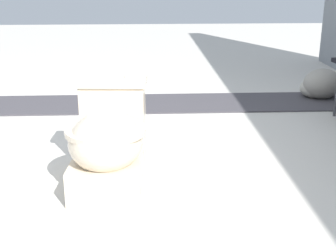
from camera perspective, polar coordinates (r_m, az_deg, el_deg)
The scene contains 5 objects.
ground_plane at distance 2.72m, azimuth -9.49°, elevation -4.43°, with size 14.00×14.00×0.00m, color beige.
gravel_strip at distance 3.84m, azimuth -0.14°, elevation 2.80°, with size 0.56×8.00×0.01m, color #423F44.
toilet at distance 2.39m, azimuth -7.21°, elevation -1.95°, with size 0.65×0.42×0.52m.
boulder_near at distance 4.20m, azimuth 17.65°, elevation 4.43°, with size 0.30×0.25×0.17m, color #ADA899.
boulder_far at distance 4.18m, azimuth 18.28°, elevation 4.91°, with size 0.35×0.28×0.26m, color gray.
Camera 1 is at (2.49, 0.32, 1.06)m, focal length 50.00 mm.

